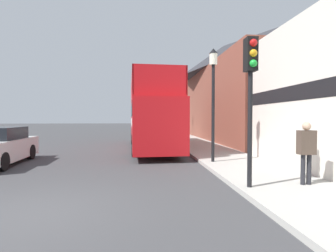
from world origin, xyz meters
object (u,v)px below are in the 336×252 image
traffic_signal (251,78)px  lamp_post_second (186,98)px  lamp_post_third (170,101)px  pedestrian_nearest (306,147)px  lamp_post_nearest (213,84)px  parked_car_ahead_of_bus (155,131)px  tour_bus (151,119)px

traffic_signal → lamp_post_second: 11.52m
traffic_signal → lamp_post_third: size_ratio=0.76×
pedestrian_nearest → lamp_post_second: lamp_post_second is taller
pedestrian_nearest → lamp_post_third: bearing=94.7°
pedestrian_nearest → lamp_post_third: lamp_post_third is taller
lamp_post_second → lamp_post_nearest: bearing=-91.2°
lamp_post_second → pedestrian_nearest: bearing=-83.4°
parked_car_ahead_of_bus → lamp_post_second: (1.78, -6.71, 2.64)m
lamp_post_third → lamp_post_second: bearing=-88.2°
parked_car_ahead_of_bus → traffic_signal: bearing=-86.7°
traffic_signal → lamp_post_second: size_ratio=0.83×
pedestrian_nearest → parked_car_ahead_of_bus: bearing=99.7°
traffic_signal → lamp_post_third: (0.06, 19.02, 0.66)m
lamp_post_third → pedestrian_nearest: bearing=-85.3°
parked_car_ahead_of_bus → lamp_post_nearest: 14.55m
traffic_signal → tour_bus: bearing=102.2°
tour_bus → lamp_post_third: 9.41m
parked_car_ahead_of_bus → traffic_signal: traffic_signal is taller
pedestrian_nearest → traffic_signal: (-1.61, -0.11, 1.79)m
parked_car_ahead_of_bus → lamp_post_nearest: lamp_post_nearest is taller
traffic_signal → lamp_post_third: lamp_post_third is taller
traffic_signal → lamp_post_nearest: lamp_post_nearest is taller
pedestrian_nearest → traffic_signal: size_ratio=0.44×
tour_bus → lamp_post_second: bearing=28.4°
tour_bus → lamp_post_second: (2.46, 1.47, 1.47)m
lamp_post_nearest → tour_bus: bearing=110.9°
tour_bus → parked_car_ahead_of_bus: size_ratio=2.69×
lamp_post_third → parked_car_ahead_of_bus: bearing=-152.6°
lamp_post_second → tour_bus: bearing=-149.2°
parked_car_ahead_of_bus → lamp_post_third: lamp_post_third is taller
parked_car_ahead_of_bus → lamp_post_second: bearing=-76.5°
tour_bus → lamp_post_nearest: lamp_post_nearest is taller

